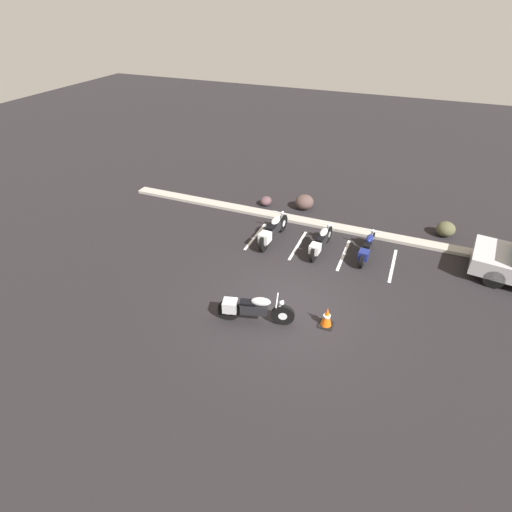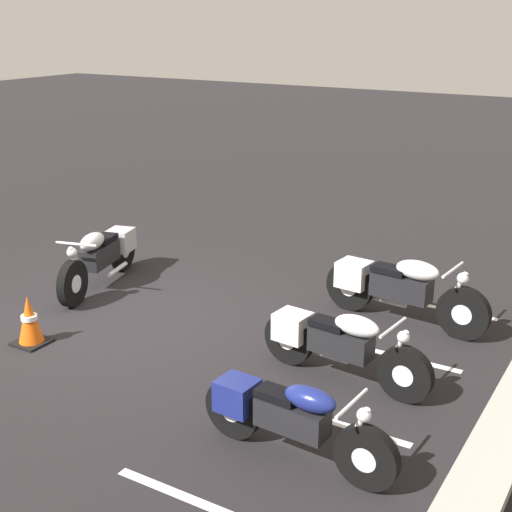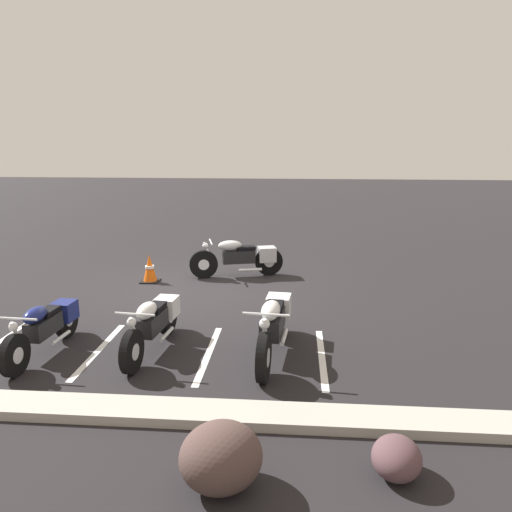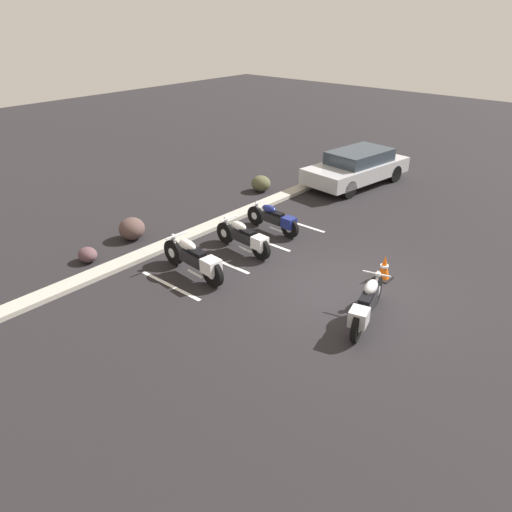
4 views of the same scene
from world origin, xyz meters
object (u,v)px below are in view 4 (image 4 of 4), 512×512
at_px(parked_bike_2, 275,219).
at_px(landscape_rock_0, 88,255).
at_px(car_silver, 357,167).
at_px(parked_bike_1, 245,238).
at_px(motorcycle_silver_featured, 367,304).
at_px(parked_bike_0, 195,259).
at_px(landscape_rock_1, 132,229).
at_px(landscape_rock_2, 261,183).
at_px(traffic_cone, 384,268).

distance_m(parked_bike_2, landscape_rock_0, 5.37).
bearing_deg(landscape_rock_0, car_silver, -11.19).
bearing_deg(parked_bike_1, motorcycle_silver_featured, 173.60).
xyz_separation_m(parked_bike_0, landscape_rock_0, (-1.31, 2.74, -0.28)).
distance_m(motorcycle_silver_featured, landscape_rock_1, 7.31).
relative_size(parked_bike_2, landscape_rock_2, 2.86).
relative_size(landscape_rock_1, traffic_cone, 1.24).
height_order(car_silver, traffic_cone, car_silver).
height_order(landscape_rock_2, traffic_cone, traffic_cone).
height_order(motorcycle_silver_featured, parked_bike_0, parked_bike_0).
xyz_separation_m(parked_bike_0, car_silver, (8.93, 0.72, 0.20)).
bearing_deg(motorcycle_silver_featured, car_silver, 17.15).
bearing_deg(landscape_rock_2, parked_bike_0, -153.87).
xyz_separation_m(parked_bike_2, landscape_rock_1, (-3.09, 2.80, -0.10)).
distance_m(parked_bike_1, traffic_cone, 3.77).
xyz_separation_m(motorcycle_silver_featured, traffic_cone, (2.01, 0.64, -0.16)).
bearing_deg(parked_bike_1, landscape_rock_2, -49.11).
relative_size(parked_bike_2, landscape_rock_0, 3.60).
xyz_separation_m(motorcycle_silver_featured, parked_bike_1, (0.89, 4.23, -0.03)).
distance_m(parked_bike_0, parked_bike_2, 3.44).
distance_m(parked_bike_0, car_silver, 8.96).
distance_m(parked_bike_0, landscape_rock_0, 3.05).
bearing_deg(landscape_rock_0, parked_bike_1, -41.27).
relative_size(motorcycle_silver_featured, landscape_rock_0, 3.90).
xyz_separation_m(car_silver, landscape_rock_1, (-8.59, 2.32, -0.36)).
relative_size(parked_bike_1, landscape_rock_0, 3.74).
height_order(landscape_rock_0, landscape_rock_2, landscape_rock_2).
bearing_deg(traffic_cone, landscape_rock_1, 111.50).
distance_m(car_silver, landscape_rock_0, 10.45).
height_order(parked_bike_0, car_silver, car_silver).
bearing_deg(parked_bike_0, parked_bike_2, -80.99).
relative_size(landscape_rock_2, traffic_cone, 1.11).
bearing_deg(landscape_rock_2, traffic_cone, -114.72).
xyz_separation_m(motorcycle_silver_featured, landscape_rock_1, (-0.61, 7.29, -0.14)).
distance_m(motorcycle_silver_featured, parked_bike_0, 4.36).
height_order(parked_bike_1, landscape_rock_2, parked_bike_1).
distance_m(parked_bike_0, landscape_rock_1, 3.06).
bearing_deg(landscape_rock_1, parked_bike_2, -42.25).
xyz_separation_m(car_silver, landscape_rock_0, (-10.24, 2.02, -0.48)).
bearing_deg(parked_bike_0, landscape_rock_2, -58.70).
bearing_deg(motorcycle_silver_featured, parked_bike_0, 87.79).
bearing_deg(traffic_cone, parked_bike_0, 129.31).
relative_size(parked_bike_0, parked_bike_1, 1.10).
relative_size(landscape_rock_0, landscape_rock_1, 0.71).
height_order(parked_bike_0, parked_bike_1, parked_bike_0).
relative_size(landscape_rock_0, landscape_rock_2, 0.79).
xyz_separation_m(parked_bike_0, parked_bike_2, (3.43, 0.23, -0.06)).
distance_m(motorcycle_silver_featured, parked_bike_1, 4.33).
distance_m(motorcycle_silver_featured, landscape_rock_0, 7.36).
height_order(parked_bike_1, car_silver, car_silver).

